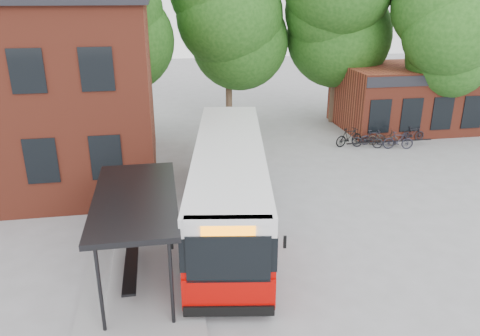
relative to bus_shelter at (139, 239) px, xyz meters
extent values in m
plane|color=gray|center=(4.50, 1.00, -1.45)|extent=(100.00, 100.00, 0.00)
imported|color=black|center=(11.56, 11.64, -0.91)|extent=(1.87, 0.97, 1.08)
imported|color=black|center=(12.50, 11.19, -0.99)|extent=(1.84, 1.26, 0.92)
imported|color=#24232C|center=(13.05, 11.61, -1.00)|extent=(1.54, 0.64, 0.90)
imported|color=#352F26|center=(13.56, 11.42, -0.99)|extent=(1.84, 1.07, 0.92)
imported|color=black|center=(14.11, 10.65, -0.94)|extent=(1.76, 0.83, 1.02)
imported|color=black|center=(15.72, 11.90, -0.99)|extent=(1.55, 0.54, 0.91)
camera|label=1|loc=(0.89, -12.80, 7.03)|focal=35.00mm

